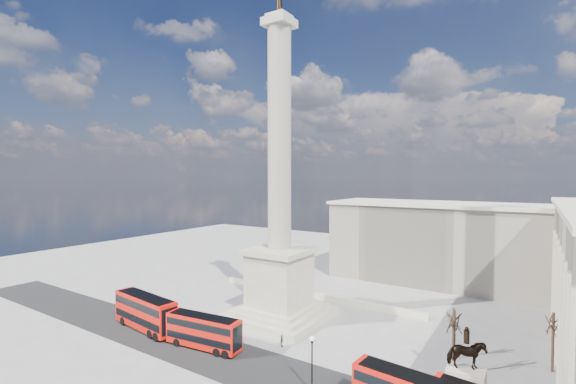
# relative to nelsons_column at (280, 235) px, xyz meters

# --- Properties ---
(ground) EXTENTS (180.00, 180.00, 0.00)m
(ground) POSITION_rel_nelsons_column_xyz_m (0.00, -5.00, -12.92)
(ground) COLOR #A39F9A
(ground) RESTS_ON ground
(asphalt_road) EXTENTS (120.00, 9.00, 0.01)m
(asphalt_road) POSITION_rel_nelsons_column_xyz_m (5.00, -15.00, -12.91)
(asphalt_road) COLOR #272727
(asphalt_road) RESTS_ON ground
(nelsons_column) EXTENTS (14.00, 14.00, 49.85)m
(nelsons_column) POSITION_rel_nelsons_column_xyz_m (0.00, 0.00, 0.00)
(nelsons_column) COLOR beige
(nelsons_column) RESTS_ON ground
(balustrade_wall) EXTENTS (40.00, 0.60, 1.10)m
(balustrade_wall) POSITION_rel_nelsons_column_xyz_m (0.00, 11.00, -12.37)
(balustrade_wall) COLOR beige
(balustrade_wall) RESTS_ON ground
(building_northeast) EXTENTS (51.00, 17.00, 16.60)m
(building_northeast) POSITION_rel_nelsons_column_xyz_m (20.00, 35.00, -4.59)
(building_northeast) COLOR beige
(building_northeast) RESTS_ON ground
(red_bus_a) EXTENTS (12.35, 4.12, 4.91)m
(red_bus_a) POSITION_rel_nelsons_column_xyz_m (-13.32, -14.63, -10.34)
(red_bus_a) COLOR red
(red_bus_a) RESTS_ON ground
(red_bus_b) EXTENTS (10.61, 3.57, 4.22)m
(red_bus_b) POSITION_rel_nelsons_column_xyz_m (-1.87, -14.47, -10.70)
(red_bus_b) COLOR red
(red_bus_b) RESTS_ON ground
(victorian_lamp) EXTENTS (0.50, 0.50, 5.82)m
(victorian_lamp) POSITION_rel_nelsons_column_xyz_m (14.70, -15.77, -9.49)
(victorian_lamp) COLOR black
(victorian_lamp) RESTS_ON ground
(bare_tree_near) EXTENTS (1.79, 1.79, 7.81)m
(bare_tree_near) POSITION_rel_nelsons_column_xyz_m (26.09, -4.14, -6.76)
(bare_tree_near) COLOR #332319
(bare_tree_near) RESTS_ON ground
(bare_tree_mid) EXTENTS (1.60, 1.60, 6.08)m
(bare_tree_mid) POSITION_rel_nelsons_column_xyz_m (25.47, 0.15, -8.12)
(bare_tree_mid) COLOR #332319
(bare_tree_mid) RESTS_ON ground
(bare_tree_far) EXTENTS (1.73, 1.73, 7.06)m
(bare_tree_far) POSITION_rel_nelsons_column_xyz_m (35.33, 2.64, -7.35)
(bare_tree_far) COLOR #332319
(bare_tree_far) RESTS_ON ground
(pedestrian_standing) EXTENTS (0.90, 0.73, 1.75)m
(pedestrian_standing) POSITION_rel_nelsons_column_xyz_m (27.27, -7.49, -12.04)
(pedestrian_standing) COLOR black
(pedestrian_standing) RESTS_ON ground
(pedestrian_crossing) EXTENTS (0.77, 0.96, 1.52)m
(pedestrian_crossing) POSITION_rel_nelsons_column_xyz_m (6.22, -8.63, -12.16)
(pedestrian_crossing) COLOR black
(pedestrian_crossing) RESTS_ON ground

